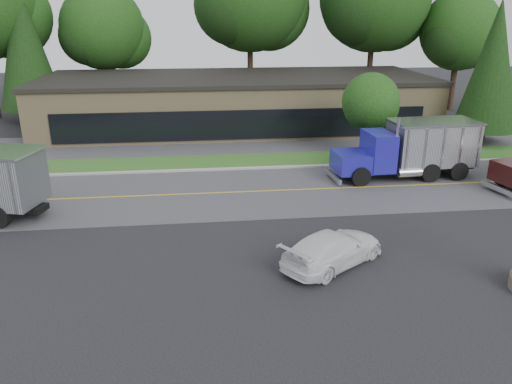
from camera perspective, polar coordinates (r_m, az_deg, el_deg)
ground at (r=19.32m, az=-1.98°, el=-9.23°), size 140.00×140.00×0.00m
road at (r=27.51m, az=-3.52°, el=-0.09°), size 60.00×8.00×0.02m
center_line at (r=27.51m, az=-3.52°, el=-0.09°), size 60.00×0.12×0.01m
curb at (r=31.48m, az=-3.95°, el=2.52°), size 60.00×0.30×0.12m
grass_verge at (r=33.21m, az=-4.11°, el=3.44°), size 60.00×3.40×0.03m
far_parking at (r=38.02m, az=-4.47°, el=5.57°), size 60.00×7.00×0.02m
strip_mall at (r=43.58m, az=-2.20°, el=10.16°), size 32.00×12.00×4.00m
tree_far_b at (r=51.67m, az=-16.92°, el=17.12°), size 8.32×7.83×11.87m
tree_far_c at (r=51.25m, az=-0.50°, el=21.11°), size 11.46×10.78×16.34m
tree_far_d at (r=52.92m, az=13.55°, el=20.47°), size 11.36×10.70×16.21m
tree_far_e at (r=54.27m, az=22.28°, el=16.32°), size 8.01×7.54×11.42m
evergreen_left at (r=49.15m, az=-24.91°, el=15.10°), size 5.40×5.40×12.28m
evergreen_right at (r=40.97m, az=25.43°, el=12.89°), size 4.55×4.55×10.35m
tree_verge at (r=34.31m, az=13.01°, el=9.75°), size 4.00×3.76×5.70m
dump_truck_blue at (r=31.09m, az=17.52°, el=4.87°), size 8.70×3.13×3.36m
rally_car at (r=19.85m, az=8.79°, el=-6.41°), size 4.94×4.27×1.36m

